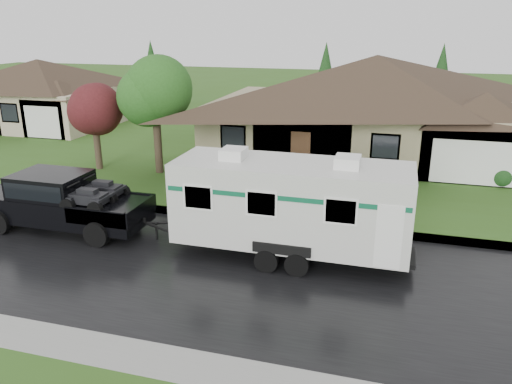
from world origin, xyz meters
TOP-DOWN VIEW (x-y plane):
  - ground at (0.00, 0.00)m, footprint 140.00×140.00m
  - road at (0.00, -2.00)m, footprint 140.00×8.00m
  - curb at (0.00, 2.25)m, footprint 140.00×0.50m
  - lawn at (0.00, 15.00)m, footprint 140.00×26.00m
  - house_main at (2.29, 13.84)m, footprint 19.44×10.80m
  - house_far at (-21.78, 15.85)m, footprint 10.80×8.64m
  - tree_left_green at (-8.18, 7.01)m, footprint 3.41×3.41m
  - tree_red at (-11.53, 6.78)m, footprint 2.73×2.73m
  - shrub_row at (2.00, 9.30)m, footprint 13.60×1.00m
  - pickup_truck at (-8.55, -0.41)m, footprint 6.48×2.46m
  - travel_trailer at (0.27, -0.41)m, footprint 7.99×2.81m

SIDE VIEW (x-z plane):
  - ground at x=0.00m, z-range 0.00..0.00m
  - road at x=0.00m, z-range 0.00..0.01m
  - curb at x=0.00m, z-range 0.00..0.15m
  - lawn at x=0.00m, z-range 0.00..0.15m
  - shrub_row at x=2.00m, z-range 0.15..1.15m
  - pickup_truck at x=-8.55m, z-range 0.08..2.24m
  - travel_trailer at x=0.27m, z-range 0.11..3.69m
  - house_far at x=-21.78m, z-range 0.07..5.87m
  - tree_red at x=-11.53m, z-range 1.02..5.54m
  - house_main at x=2.29m, z-range 0.14..7.04m
  - tree_left_green at x=-8.18m, z-range 1.24..6.89m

